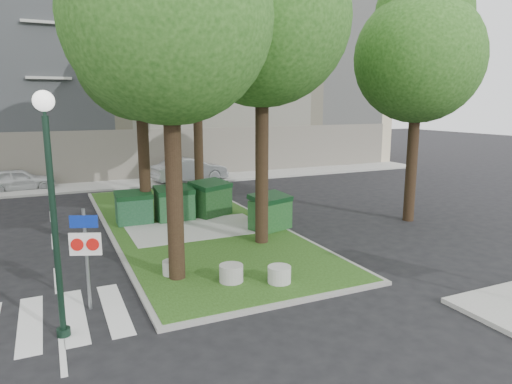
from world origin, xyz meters
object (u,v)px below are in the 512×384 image
dumpster_a (134,208)px  traffic_sign_pole (86,246)px  dumpster_b (175,203)px  dumpster_d (270,212)px  tree_median_far (197,25)px  tree_median_mid (141,44)px  bollard_mid (231,273)px  bollard_right (279,274)px  car_white (19,180)px  bollard_left (172,267)px  car_silver (190,170)px  street_lamp (51,188)px  tree_street_right (420,46)px  dumpster_c (211,198)px  litter_bin (256,209)px

dumpster_a → traffic_sign_pole: 7.55m
dumpster_b → dumpster_d: 4.09m
tree_median_far → traffic_sign_pole: 13.77m
dumpster_b → dumpster_d: (2.91, -2.88, -0.02)m
tree_median_mid → bollard_mid: size_ratio=15.62×
bollard_right → bollard_mid: (-1.13, 0.60, 0.01)m
car_white → bollard_mid: bearing=-165.6°
bollard_left → car_silver: car_silver is taller
street_lamp → tree_street_right: bearing=18.3°
tree_street_right → car_silver: size_ratio=2.20×
bollard_left → dumpster_c: bearing=61.9°
tree_median_far → litter_bin: tree_median_far is taller
tree_street_right → dumpster_d: tree_street_right is taller
street_lamp → car_silver: 19.25m
tree_street_right → street_lamp: size_ratio=2.00×
dumpster_b → bollard_mid: bearing=-93.6°
bollard_left → dumpster_d: bearing=33.8°
dumpster_a → dumpster_b: (1.60, -0.13, 0.05)m
tree_median_mid → tree_median_far: bearing=43.2°
dumpster_a → car_silver: car_silver is taller
dumpster_c → car_white: 12.76m
litter_bin → car_silver: size_ratio=0.17×
dumpster_d → street_lamp: (-7.44, -5.26, 2.39)m
tree_median_mid → bollard_right: tree_median_mid is taller
bollard_mid → tree_street_right: bearing=20.1°
dumpster_b → bollard_right: bearing=-85.0°
tree_median_mid → traffic_sign_pole: 9.57m
bollard_mid → street_lamp: street_lamp is taller
traffic_sign_pole → street_lamp: bearing=-97.3°
tree_median_far → bollard_right: bearing=-97.3°
tree_street_right → car_white: tree_street_right is taller
tree_median_far → car_white: size_ratio=3.21×
tree_median_far → dumpster_b: bearing=-123.5°
dumpster_d → car_white: 15.98m
tree_median_far → car_silver: (1.21, 5.90, -7.56)m
bollard_left → car_white: size_ratio=0.15×
litter_bin → street_lamp: 10.71m
tree_street_right → bollard_mid: size_ratio=15.74×
bollard_left → street_lamp: (-2.89, -2.22, 2.85)m
dumpster_a → bollard_right: (2.38, -7.82, -0.40)m
dumpster_d → street_lamp: street_lamp is taller
tree_median_mid → car_white: size_ratio=2.69×
street_lamp → car_white: bearing=94.8°
tree_street_right → traffic_sign_pole: bearing=-165.5°
tree_median_far → dumpster_a: tree_median_far is taller
dumpster_d → car_white: size_ratio=0.46×
tree_median_mid → bollard_left: tree_median_mid is taller
bollard_right → tree_median_mid: bearing=102.5°
tree_street_right → bollard_mid: (-9.35, -3.42, -6.63)m
street_lamp → car_silver: bearing=65.4°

